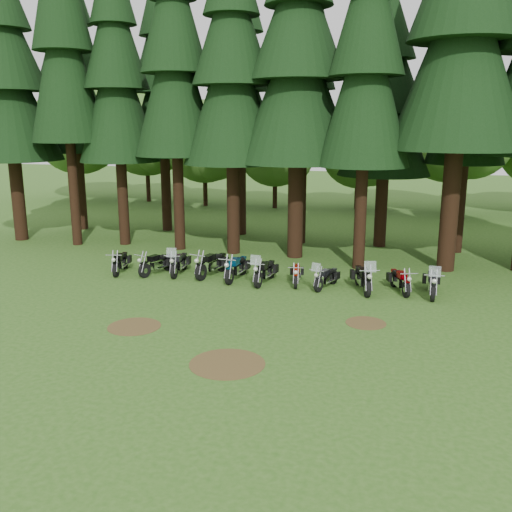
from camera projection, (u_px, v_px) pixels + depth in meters
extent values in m
plane|color=#2B5717|center=(237.00, 316.00, 20.32)|extent=(120.00, 120.00, 0.00)
cylinder|color=black|center=(18.00, 192.00, 32.70)|extent=(0.73, 0.73, 5.51)
cone|color=black|center=(8.00, 97.00, 31.47)|extent=(5.49, 5.49, 6.89)
cone|color=black|center=(2.00, 35.00, 30.72)|extent=(4.39, 4.39, 5.82)
cylinder|color=black|center=(73.00, 184.00, 31.22)|extent=(0.52, 0.52, 6.77)
cone|color=black|center=(64.00, 60.00, 29.72)|extent=(3.92, 3.92, 8.47)
cylinder|color=black|center=(123.00, 195.00, 31.48)|extent=(0.58, 0.58, 5.53)
cone|color=black|center=(117.00, 96.00, 30.25)|extent=(4.32, 4.32, 6.91)
cone|color=black|center=(114.00, 30.00, 29.49)|extent=(3.46, 3.46, 5.83)
cylinder|color=black|center=(179.00, 194.00, 30.20)|extent=(0.58, 0.58, 5.99)
cone|color=black|center=(175.00, 81.00, 28.87)|extent=(4.32, 4.32, 7.49)
cone|color=black|center=(173.00, 6.00, 28.05)|extent=(3.45, 3.45, 6.32)
cylinder|color=black|center=(233.00, 200.00, 29.33)|extent=(0.66, 0.66, 5.57)
cone|color=black|center=(232.00, 93.00, 28.09)|extent=(4.95, 4.95, 6.96)
cone|color=black|center=(231.00, 22.00, 27.33)|extent=(3.96, 3.96, 5.87)
cylinder|color=black|center=(296.00, 201.00, 28.47)|extent=(0.77, 0.77, 5.70)
cone|color=black|center=(297.00, 88.00, 27.21)|extent=(5.81, 5.81, 7.12)
cone|color=black|center=(299.00, 12.00, 26.43)|extent=(4.65, 4.65, 6.01)
cylinder|color=black|center=(361.00, 208.00, 26.24)|extent=(0.55, 0.55, 5.71)
cone|color=black|center=(366.00, 84.00, 24.97)|extent=(4.15, 4.15, 7.14)
cone|color=black|center=(370.00, 2.00, 24.19)|extent=(3.32, 3.32, 6.03)
cylinder|color=black|center=(450.00, 199.00, 25.77)|extent=(0.80, 0.80, 6.62)
cone|color=black|center=(462.00, 52.00, 24.30)|extent=(5.98, 5.98, 8.27)
cylinder|color=black|center=(80.00, 183.00, 35.96)|extent=(0.67, 0.67, 5.87)
cone|color=black|center=(73.00, 91.00, 34.66)|extent=(5.00, 5.00, 7.33)
cone|color=black|center=(69.00, 30.00, 33.85)|extent=(4.00, 4.00, 6.19)
cylinder|color=black|center=(166.00, 187.00, 35.57)|extent=(0.60, 0.60, 5.53)
cone|color=black|center=(163.00, 99.00, 34.34)|extent=(4.52, 4.52, 6.91)
cone|color=black|center=(161.00, 41.00, 33.59)|extent=(3.62, 3.62, 5.83)
cylinder|color=black|center=(241.00, 189.00, 34.32)|extent=(0.65, 0.65, 5.55)
cone|color=black|center=(240.00, 97.00, 33.08)|extent=(4.85, 4.85, 6.94)
cone|color=black|center=(240.00, 37.00, 32.32)|extent=(3.88, 3.88, 5.86)
cylinder|color=black|center=(301.00, 194.00, 31.88)|extent=(0.58, 0.58, 5.52)
cone|color=black|center=(303.00, 96.00, 30.65)|extent=(4.35, 4.35, 6.90)
cone|color=black|center=(304.00, 32.00, 29.90)|extent=(3.48, 3.48, 5.83)
cylinder|color=black|center=(381.00, 204.00, 31.08)|extent=(0.66, 0.66, 4.70)
cone|color=black|center=(386.00, 119.00, 30.04)|extent=(4.94, 4.94, 5.87)
cone|color=black|center=(388.00, 64.00, 29.39)|extent=(3.95, 3.95, 4.96)
cone|color=black|center=(391.00, 18.00, 28.88)|extent=(2.77, 2.77, 3.91)
cylinder|color=black|center=(461.00, 200.00, 29.54)|extent=(0.53, 0.53, 5.56)
cone|color=black|center=(469.00, 93.00, 28.30)|extent=(3.94, 3.94, 6.95)
cone|color=black|center=(475.00, 22.00, 27.54)|extent=(3.15, 3.15, 5.87)
cylinder|color=black|center=(82.00, 180.00, 49.80)|extent=(0.36, 0.36, 3.33)
sphere|color=#375E24|center=(78.00, 128.00, 48.76)|extent=(7.78, 7.78, 7.78)
sphere|color=#375E24|center=(87.00, 138.00, 47.76)|extent=(5.55, 5.55, 5.55)
cylinder|color=black|center=(148.00, 182.00, 48.63)|extent=(0.36, 0.36, 3.29)
sphere|color=#375E24|center=(146.00, 130.00, 47.61)|extent=(7.69, 7.69, 7.69)
sphere|color=#375E24|center=(156.00, 139.00, 46.61)|extent=(5.49, 5.49, 5.49)
cylinder|color=black|center=(205.00, 189.00, 46.23)|extent=(0.36, 0.36, 2.80)
sphere|color=#375E24|center=(204.00, 142.00, 45.36)|extent=(6.53, 6.53, 6.53)
sphere|color=#375E24|center=(214.00, 151.00, 44.51)|extent=(4.67, 4.67, 4.67)
cylinder|color=black|center=(275.00, 192.00, 45.03)|extent=(0.36, 0.36, 2.55)
sphere|color=#375E24|center=(275.00, 148.00, 44.24)|extent=(5.95, 5.95, 5.95)
sphere|color=#375E24|center=(286.00, 157.00, 43.47)|extent=(4.25, 4.25, 4.25)
cylinder|color=black|center=(357.00, 193.00, 44.46)|extent=(0.36, 0.36, 2.47)
sphere|color=#375E24|center=(359.00, 151.00, 43.69)|extent=(5.76, 5.76, 5.76)
sphere|color=#375E24|center=(371.00, 159.00, 42.95)|extent=(4.12, 4.12, 4.12)
cylinder|color=black|center=(446.00, 190.00, 42.07)|extent=(0.36, 0.36, 3.52)
sphere|color=#375E24|center=(451.00, 125.00, 40.98)|extent=(8.21, 8.21, 8.21)
sphere|color=#375E24|center=(472.00, 137.00, 39.91)|extent=(5.87, 5.87, 5.87)
cylinder|color=#4C3D1E|center=(134.00, 326.00, 19.25)|extent=(1.80, 1.80, 0.01)
cylinder|color=#4C3D1E|center=(366.00, 323.00, 19.58)|extent=(1.40, 1.40, 0.01)
cylinder|color=#4C3D1E|center=(227.00, 364.00, 16.31)|extent=(2.20, 2.20, 0.01)
cylinder|color=black|center=(116.00, 270.00, 25.26)|extent=(0.30, 0.68, 0.66)
cylinder|color=black|center=(125.00, 261.00, 26.77)|extent=(0.30, 0.68, 0.66)
cube|color=silver|center=(121.00, 263.00, 26.04)|extent=(0.44, 0.75, 0.34)
cube|color=black|center=(119.00, 257.00, 25.74)|extent=(0.43, 0.61, 0.24)
cube|color=black|center=(122.00, 255.00, 26.19)|extent=(0.43, 0.61, 0.12)
cylinder|color=black|center=(145.00, 270.00, 25.17)|extent=(0.34, 0.66, 0.65)
cylinder|color=black|center=(168.00, 263.00, 26.40)|extent=(0.34, 0.66, 0.65)
cube|color=silver|center=(157.00, 265.00, 25.81)|extent=(0.48, 0.75, 0.34)
cube|color=black|center=(154.00, 258.00, 25.54)|extent=(0.45, 0.61, 0.24)
cube|color=black|center=(161.00, 257.00, 25.92)|extent=(0.45, 0.61, 0.12)
cylinder|color=black|center=(174.00, 271.00, 25.01)|extent=(0.22, 0.69, 0.68)
cylinder|color=black|center=(184.00, 263.00, 26.53)|extent=(0.22, 0.69, 0.68)
cube|color=silver|center=(180.00, 264.00, 25.80)|extent=(0.37, 0.75, 0.35)
cube|color=black|center=(178.00, 258.00, 25.49)|extent=(0.37, 0.60, 0.25)
cube|color=black|center=(181.00, 256.00, 25.95)|extent=(0.37, 0.60, 0.12)
cube|color=silver|center=(171.00, 253.00, 24.50)|extent=(0.44, 0.18, 0.41)
cylinder|color=black|center=(201.00, 272.00, 24.73)|extent=(0.31, 0.75, 0.73)
cylinder|color=black|center=(222.00, 264.00, 26.20)|extent=(0.31, 0.75, 0.73)
cube|color=silver|center=(212.00, 265.00, 25.49)|extent=(0.47, 0.83, 0.38)
cube|color=black|center=(209.00, 258.00, 25.18)|extent=(0.46, 0.67, 0.27)
cube|color=black|center=(215.00, 256.00, 25.62)|extent=(0.46, 0.67, 0.13)
cylinder|color=black|center=(229.00, 276.00, 24.09)|extent=(0.19, 0.73, 0.72)
cylinder|color=black|center=(243.00, 267.00, 25.65)|extent=(0.19, 0.73, 0.72)
cube|color=silver|center=(237.00, 269.00, 24.90)|extent=(0.34, 0.78, 0.37)
cube|color=navy|center=(235.00, 262.00, 24.58)|extent=(0.35, 0.61, 0.26)
cube|color=black|center=(239.00, 260.00, 25.05)|extent=(0.35, 0.61, 0.13)
cylinder|color=black|center=(258.00, 280.00, 23.60)|extent=(0.21, 0.70, 0.69)
cylinder|color=black|center=(271.00, 271.00, 25.07)|extent=(0.21, 0.70, 0.69)
cube|color=silver|center=(265.00, 273.00, 24.36)|extent=(0.35, 0.75, 0.35)
cube|color=black|center=(263.00, 266.00, 24.05)|extent=(0.36, 0.60, 0.25)
cube|color=black|center=(267.00, 264.00, 24.50)|extent=(0.36, 0.60, 0.12)
cube|color=silver|center=(255.00, 260.00, 23.10)|extent=(0.45, 0.17, 0.41)
cylinder|color=black|center=(296.00, 282.00, 23.53)|extent=(0.23, 0.61, 0.59)
cylinder|color=black|center=(297.00, 273.00, 24.88)|extent=(0.23, 0.61, 0.59)
cube|color=silver|center=(296.00, 275.00, 24.23)|extent=(0.36, 0.66, 0.31)
cube|color=#A41605|center=(296.00, 269.00, 23.95)|extent=(0.35, 0.53, 0.22)
cube|color=black|center=(297.00, 267.00, 24.36)|extent=(0.35, 0.53, 0.11)
cylinder|color=black|center=(319.00, 285.00, 23.07)|extent=(0.30, 0.60, 0.59)
cylinder|color=black|center=(334.00, 277.00, 24.20)|extent=(0.30, 0.60, 0.59)
cube|color=silver|center=(327.00, 279.00, 23.66)|extent=(0.43, 0.67, 0.30)
cube|color=black|center=(325.00, 272.00, 23.41)|extent=(0.40, 0.55, 0.22)
cube|color=black|center=(329.00, 271.00, 23.76)|extent=(0.40, 0.55, 0.11)
cube|color=silver|center=(316.00, 267.00, 22.67)|extent=(0.39, 0.22, 0.35)
cylinder|color=black|center=(367.00, 288.00, 22.38)|extent=(0.37, 0.73, 0.72)
cylinder|color=black|center=(358.00, 277.00, 24.02)|extent=(0.37, 0.73, 0.72)
cube|color=silver|center=(362.00, 280.00, 23.23)|extent=(0.53, 0.82, 0.37)
cube|color=black|center=(364.00, 272.00, 22.89)|extent=(0.50, 0.67, 0.26)
cube|color=black|center=(361.00, 270.00, 23.39)|extent=(0.50, 0.67, 0.13)
cube|color=silver|center=(370.00, 267.00, 21.83)|extent=(0.48, 0.27, 0.43)
cylinder|color=black|center=(406.00, 290.00, 22.35)|extent=(0.36, 0.65, 0.64)
cylinder|color=black|center=(394.00, 279.00, 23.81)|extent=(0.36, 0.65, 0.64)
cube|color=silver|center=(399.00, 282.00, 23.11)|extent=(0.50, 0.73, 0.33)
cube|color=#790208|center=(402.00, 275.00, 22.81)|extent=(0.46, 0.60, 0.23)
cube|color=black|center=(398.00, 273.00, 23.25)|extent=(0.46, 0.60, 0.12)
cylinder|color=black|center=(433.00, 293.00, 21.87)|extent=(0.17, 0.69, 0.69)
cylinder|color=black|center=(431.00, 282.00, 23.39)|extent=(0.17, 0.69, 0.69)
cube|color=silver|center=(432.00, 284.00, 22.65)|extent=(0.32, 0.74, 0.35)
cube|color=black|center=(433.00, 277.00, 22.34)|extent=(0.33, 0.58, 0.25)
cube|color=black|center=(432.00, 275.00, 22.80)|extent=(0.33, 0.58, 0.13)
cube|color=silver|center=(435.00, 271.00, 21.36)|extent=(0.44, 0.15, 0.41)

